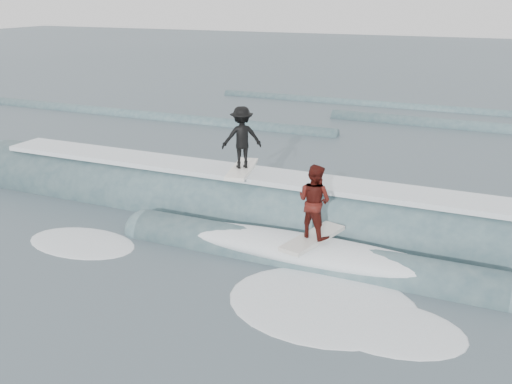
% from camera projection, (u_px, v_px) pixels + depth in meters
% --- Properties ---
extents(ground, '(160.00, 160.00, 0.00)m').
position_uv_depth(ground, '(206.00, 275.00, 12.89)').
color(ground, '#384B52').
rests_on(ground, ground).
extents(breaking_wave, '(22.15, 4.01, 2.45)m').
position_uv_depth(breaking_wave, '(274.00, 222.00, 15.81)').
color(breaking_wave, '#38545F').
rests_on(breaking_wave, ground).
extents(surfer_black, '(1.28, 2.07, 1.83)m').
position_uv_depth(surfer_black, '(242.00, 140.00, 15.78)').
color(surfer_black, white).
rests_on(surfer_black, ground).
extents(surfer_red, '(1.05, 2.07, 1.84)m').
position_uv_depth(surfer_red, '(314.00, 205.00, 13.03)').
color(surfer_red, silver).
rests_on(surfer_red, ground).
extents(whitewater, '(10.95, 6.42, 0.10)m').
position_uv_depth(whitewater, '(240.00, 303.00, 11.74)').
color(whitewater, white).
rests_on(whitewater, ground).
extents(far_swells, '(42.59, 8.65, 0.80)m').
position_uv_depth(far_swells, '(375.00, 122.00, 28.18)').
color(far_swells, '#38545F').
rests_on(far_swells, ground).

